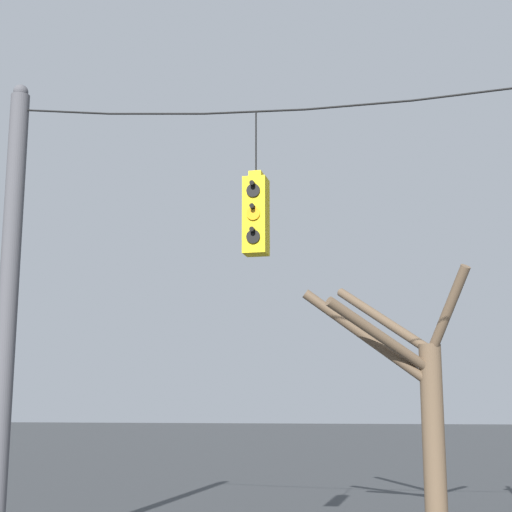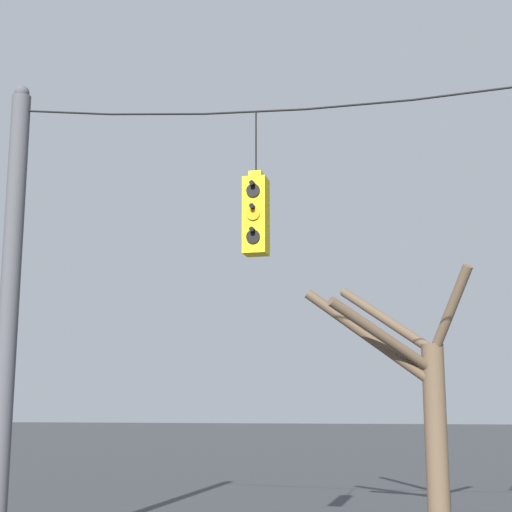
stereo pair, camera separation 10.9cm
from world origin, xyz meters
The scene contains 4 objects.
utility_pole_left centered at (-5.45, -0.36, 3.66)m, with size 0.30×0.30×7.35m.
span_wire centered at (0.00, -0.36, 6.66)m, with size 10.90×0.03×0.43m.
traffic_light_near_left_pole centered at (-1.53, -0.37, 4.96)m, with size 0.34×0.46×2.18m.
bare_tree centered at (0.56, 4.72, 2.51)m, with size 3.33×3.50×4.89m.
Camera 2 is at (1.03, -11.18, 2.19)m, focal length 55.00 mm.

